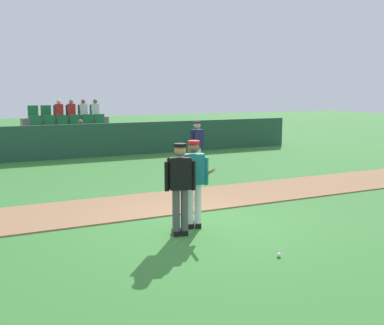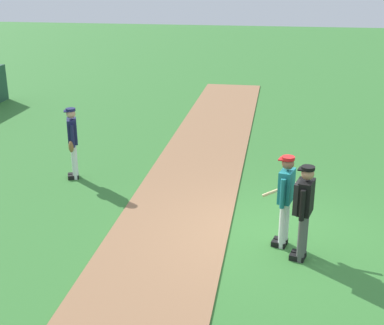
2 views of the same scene
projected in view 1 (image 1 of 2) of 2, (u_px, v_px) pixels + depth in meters
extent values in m
plane|color=#387A33|center=(201.00, 225.00, 9.63)|extent=(80.00, 80.00, 0.00)
cube|color=#9E704C|center=(162.00, 203.00, 11.47)|extent=(28.00, 2.32, 0.03)
cube|color=#234C38|center=(80.00, 141.00, 19.03)|extent=(20.00, 0.16, 1.37)
cube|color=slate|center=(70.00, 149.00, 20.78)|extent=(3.90, 2.95, 0.30)
cube|color=slate|center=(74.00, 143.00, 19.97)|extent=(3.80, 0.85, 0.40)
cube|color=#1E6B38|center=(41.00, 139.00, 19.24)|extent=(0.44, 0.40, 0.08)
cube|color=#1E6B38|center=(40.00, 132.00, 19.40)|extent=(0.44, 0.08, 0.50)
cube|color=#1E6B38|center=(55.00, 138.00, 19.48)|extent=(0.44, 0.40, 0.08)
cube|color=#1E6B38|center=(53.00, 132.00, 19.64)|extent=(0.44, 0.08, 0.50)
cube|color=#1E6B38|center=(68.00, 138.00, 19.72)|extent=(0.44, 0.40, 0.08)
cube|color=#1E6B38|center=(67.00, 131.00, 19.88)|extent=(0.44, 0.08, 0.50)
cube|color=#1E6B38|center=(81.00, 137.00, 19.96)|extent=(0.44, 0.40, 0.08)
cube|color=#1E6B38|center=(80.00, 131.00, 20.12)|extent=(0.44, 0.08, 0.50)
cube|color=black|center=(81.00, 130.00, 19.96)|extent=(0.32, 0.22, 0.52)
sphere|color=#9E7051|center=(80.00, 122.00, 19.91)|extent=(0.20, 0.20, 0.20)
cube|color=#1E6B38|center=(94.00, 136.00, 20.20)|extent=(0.44, 0.40, 0.08)
cube|color=#1E6B38|center=(93.00, 130.00, 20.36)|extent=(0.44, 0.08, 0.50)
cube|color=#1E6B38|center=(107.00, 136.00, 20.44)|extent=(0.44, 0.40, 0.08)
cube|color=#1E6B38|center=(105.00, 130.00, 20.60)|extent=(0.44, 0.08, 0.50)
cube|color=slate|center=(70.00, 132.00, 20.66)|extent=(3.80, 0.85, 0.40)
cube|color=#1E6B38|center=(37.00, 128.00, 19.94)|extent=(0.44, 0.40, 0.08)
cube|color=#1E6B38|center=(36.00, 121.00, 20.09)|extent=(0.44, 0.08, 0.50)
cube|color=#1E6B38|center=(51.00, 127.00, 20.18)|extent=(0.44, 0.40, 0.08)
cube|color=#1E6B38|center=(49.00, 121.00, 20.33)|extent=(0.44, 0.08, 0.50)
cube|color=#1E6B38|center=(64.00, 127.00, 20.42)|extent=(0.44, 0.40, 0.08)
cube|color=#1E6B38|center=(62.00, 121.00, 20.57)|extent=(0.44, 0.08, 0.50)
cube|color=#1E6B38|center=(76.00, 126.00, 20.66)|extent=(0.44, 0.40, 0.08)
cube|color=#1E6B38|center=(75.00, 120.00, 20.81)|extent=(0.44, 0.08, 0.50)
cube|color=#1E6B38|center=(89.00, 126.00, 20.90)|extent=(0.44, 0.40, 0.08)
cube|color=#1E6B38|center=(87.00, 120.00, 21.05)|extent=(0.44, 0.08, 0.50)
cube|color=#1E6B38|center=(101.00, 125.00, 21.13)|extent=(0.44, 0.40, 0.08)
cube|color=#1E6B38|center=(100.00, 120.00, 21.29)|extent=(0.44, 0.08, 0.50)
cube|color=slate|center=(66.00, 122.00, 21.36)|extent=(3.80, 0.85, 0.40)
cube|color=#1E6B38|center=(34.00, 117.00, 20.63)|extent=(0.44, 0.40, 0.08)
cube|color=#1E6B38|center=(33.00, 111.00, 20.79)|extent=(0.44, 0.08, 0.50)
cube|color=#1E6B38|center=(47.00, 117.00, 20.87)|extent=(0.44, 0.40, 0.08)
cube|color=#1E6B38|center=(46.00, 111.00, 21.03)|extent=(0.44, 0.08, 0.50)
cube|color=#1E6B38|center=(60.00, 116.00, 21.11)|extent=(0.44, 0.40, 0.08)
cube|color=#1E6B38|center=(58.00, 111.00, 21.27)|extent=(0.44, 0.08, 0.50)
cube|color=red|center=(59.00, 110.00, 21.11)|extent=(0.32, 0.22, 0.52)
sphere|color=beige|center=(59.00, 102.00, 21.05)|extent=(0.20, 0.20, 0.20)
cube|color=#1E6B38|center=(72.00, 116.00, 21.35)|extent=(0.44, 0.40, 0.08)
cube|color=#1E6B38|center=(71.00, 110.00, 21.51)|extent=(0.44, 0.08, 0.50)
cube|color=red|center=(71.00, 109.00, 21.35)|extent=(0.32, 0.22, 0.52)
sphere|color=#9E7051|center=(71.00, 102.00, 21.29)|extent=(0.20, 0.20, 0.20)
cube|color=#1E6B38|center=(84.00, 116.00, 21.59)|extent=(0.44, 0.40, 0.08)
cube|color=#1E6B38|center=(83.00, 110.00, 21.74)|extent=(0.44, 0.08, 0.50)
cube|color=silver|center=(83.00, 109.00, 21.59)|extent=(0.32, 0.22, 0.52)
sphere|color=brown|center=(83.00, 102.00, 21.53)|extent=(0.20, 0.20, 0.20)
cube|color=#1E6B38|center=(96.00, 116.00, 21.83)|extent=(0.44, 0.40, 0.08)
cube|color=#1E6B38|center=(94.00, 110.00, 21.98)|extent=(0.44, 0.08, 0.50)
cube|color=silver|center=(95.00, 109.00, 21.83)|extent=(0.32, 0.22, 0.52)
sphere|color=brown|center=(95.00, 101.00, 21.77)|extent=(0.20, 0.20, 0.20)
cylinder|color=white|center=(190.00, 206.00, 9.34)|extent=(0.14, 0.14, 0.90)
cylinder|color=white|center=(198.00, 206.00, 9.37)|extent=(0.14, 0.14, 0.90)
cube|color=black|center=(189.00, 225.00, 9.46)|extent=(0.18, 0.28, 0.10)
cube|color=black|center=(197.00, 225.00, 9.49)|extent=(0.18, 0.28, 0.10)
cube|color=#197075|center=(194.00, 169.00, 9.24)|extent=(0.44, 0.31, 0.60)
cylinder|color=#197075|center=(181.00, 172.00, 9.20)|extent=(0.09, 0.09, 0.55)
cylinder|color=#197075|center=(206.00, 171.00, 9.30)|extent=(0.09, 0.09, 0.55)
sphere|color=brown|center=(194.00, 147.00, 9.18)|extent=(0.22, 0.22, 0.22)
cylinder|color=#B21919|center=(194.00, 142.00, 9.16)|extent=(0.23, 0.23, 0.06)
cube|color=#B21919|center=(193.00, 143.00, 9.26)|extent=(0.20, 0.16, 0.02)
cylinder|color=tan|center=(205.00, 175.00, 9.41)|extent=(0.10, 0.80, 0.41)
cylinder|color=#4C4C4C|center=(176.00, 213.00, 8.86)|extent=(0.14, 0.14, 0.90)
cylinder|color=#4C4C4C|center=(184.00, 212.00, 8.89)|extent=(0.14, 0.14, 0.90)
cube|color=black|center=(176.00, 232.00, 8.98)|extent=(0.18, 0.28, 0.10)
cube|color=black|center=(184.00, 232.00, 9.01)|extent=(0.18, 0.28, 0.10)
cube|color=black|center=(180.00, 173.00, 8.76)|extent=(0.44, 0.31, 0.60)
cylinder|color=black|center=(167.00, 176.00, 8.72)|extent=(0.09, 0.09, 0.55)
cylinder|color=black|center=(193.00, 175.00, 8.82)|extent=(0.09, 0.09, 0.55)
sphere|color=#9E7051|center=(180.00, 150.00, 8.69)|extent=(0.22, 0.22, 0.22)
cylinder|color=black|center=(180.00, 145.00, 8.68)|extent=(0.23, 0.23, 0.06)
cube|color=black|center=(179.00, 146.00, 8.78)|extent=(0.20, 0.16, 0.02)
cube|color=black|center=(179.00, 172.00, 8.88)|extent=(0.45, 0.19, 0.56)
cylinder|color=white|center=(195.00, 163.00, 14.92)|extent=(0.14, 0.14, 0.90)
cylinder|color=white|center=(199.00, 162.00, 15.04)|extent=(0.14, 0.14, 0.90)
cube|color=black|center=(194.00, 175.00, 15.02)|extent=(0.21, 0.29, 0.10)
cube|color=black|center=(197.00, 174.00, 15.14)|extent=(0.21, 0.29, 0.10)
cube|color=#191E47|center=(197.00, 139.00, 14.87)|extent=(0.45, 0.35, 0.60)
cylinder|color=#191E47|center=(192.00, 141.00, 14.69)|extent=(0.09, 0.09, 0.55)
cylinder|color=#191E47|center=(202.00, 140.00, 15.06)|extent=(0.09, 0.09, 0.55)
sphere|color=tan|center=(197.00, 125.00, 14.80)|extent=(0.22, 0.22, 0.22)
cylinder|color=#191E4C|center=(197.00, 122.00, 14.78)|extent=(0.23, 0.23, 0.06)
cube|color=#191E4C|center=(195.00, 123.00, 14.86)|extent=(0.21, 0.18, 0.02)
ellipsoid|color=brown|center=(190.00, 149.00, 14.75)|extent=(0.23, 0.19, 0.28)
sphere|color=white|center=(279.00, 255.00, 7.78)|extent=(0.07, 0.07, 0.07)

